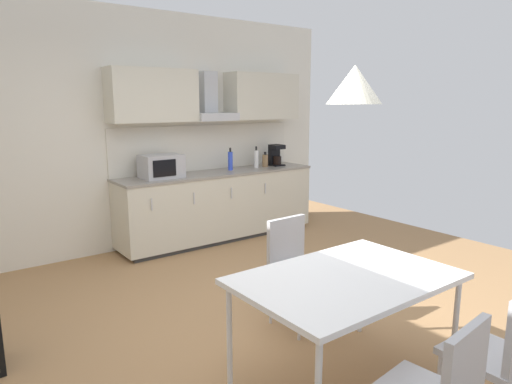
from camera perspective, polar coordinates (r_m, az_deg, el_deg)
ground_plane at (r=3.88m, az=1.25°, el=-16.53°), size 7.26×7.84×0.02m
wall_back at (r=5.78m, az=-15.30°, el=7.29°), size 5.81×0.10×2.88m
kitchen_counter at (r=6.06m, az=-4.67°, el=-1.63°), size 2.72×0.62×0.90m
backsplash_tile at (r=6.19m, az=-6.20°, el=5.56°), size 2.70×0.02×0.59m
upper_wall_cabinets at (r=6.02m, az=-5.56°, el=11.75°), size 2.70×0.40×0.63m
microwave at (r=5.58m, az=-11.75°, el=3.16°), size 0.48×0.35×0.28m
coffee_maker at (r=6.55m, az=2.47°, el=4.63°), size 0.18×0.19×0.30m
bottle_blue at (r=6.10m, az=-3.23°, el=3.94°), size 0.06×0.06×0.30m
bottle_white at (r=6.32m, az=0.03°, el=4.19°), size 0.06×0.06×0.30m
bottle_brown at (r=6.43m, az=1.16°, el=3.97°), size 0.08×0.08×0.21m
dining_table at (r=2.94m, az=11.24°, el=-11.07°), size 1.36×0.90×0.74m
chair_far_right at (r=3.75m, az=4.77°, el=-8.51°), size 0.41×0.41×0.87m
chair_near_right at (r=2.84m, az=28.64°, el=-16.65°), size 0.41×0.41×0.87m
pendant_lamp at (r=2.73m, az=12.22°, el=12.99°), size 0.32×0.32×0.22m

